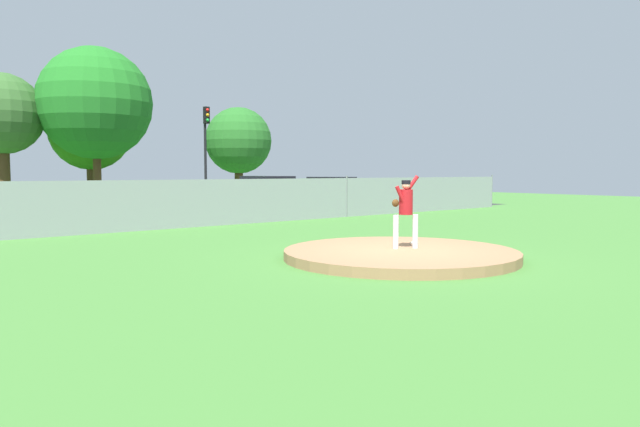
{
  "coord_description": "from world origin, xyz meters",
  "views": [
    {
      "loc": [
        -9.93,
        -8.93,
        2.01
      ],
      "look_at": [
        -0.42,
        2.39,
        0.94
      ],
      "focal_mm": 32.38,
      "sensor_mm": 36.0,
      "label": 1
    }
  ],
  "objects_px": {
    "parked_car_silver": "(199,199)",
    "parked_car_burgundy": "(267,195)",
    "traffic_light_far": "(206,140)",
    "pitcher_youth": "(405,206)",
    "parked_car_slate": "(100,203)",
    "baseball": "(412,243)",
    "parked_car_white": "(331,194)"
  },
  "relations": [
    {
      "from": "parked_car_silver",
      "to": "parked_car_burgundy",
      "type": "height_order",
      "value": "parked_car_burgundy"
    },
    {
      "from": "pitcher_youth",
      "to": "baseball",
      "type": "relative_size",
      "value": 23.18
    },
    {
      "from": "baseball",
      "to": "parked_car_white",
      "type": "bearing_deg",
      "value": 55.32
    },
    {
      "from": "pitcher_youth",
      "to": "parked_car_white",
      "type": "relative_size",
      "value": 0.41
    },
    {
      "from": "pitcher_youth",
      "to": "parked_car_silver",
      "type": "xyz_separation_m",
      "value": [
        2.49,
        14.66,
        -0.45
      ]
    },
    {
      "from": "parked_car_silver",
      "to": "baseball",
      "type": "bearing_deg",
      "value": -97.17
    },
    {
      "from": "parked_car_burgundy",
      "to": "traffic_light_far",
      "type": "height_order",
      "value": "traffic_light_far"
    },
    {
      "from": "traffic_light_far",
      "to": "pitcher_youth",
      "type": "bearing_deg",
      "value": -105.56
    },
    {
      "from": "parked_car_slate",
      "to": "parked_car_silver",
      "type": "relative_size",
      "value": 1.14
    },
    {
      "from": "baseball",
      "to": "parked_car_silver",
      "type": "bearing_deg",
      "value": 82.83
    },
    {
      "from": "pitcher_youth",
      "to": "traffic_light_far",
      "type": "distance_m",
      "value": 19.86
    },
    {
      "from": "baseball",
      "to": "parked_car_white",
      "type": "relative_size",
      "value": 0.02
    },
    {
      "from": "parked_car_slate",
      "to": "traffic_light_far",
      "type": "bearing_deg",
      "value": 33.37
    },
    {
      "from": "pitcher_youth",
      "to": "parked_car_white",
      "type": "bearing_deg",
      "value": 54.23
    },
    {
      "from": "pitcher_youth",
      "to": "baseball",
      "type": "distance_m",
      "value": 1.24
    },
    {
      "from": "parked_car_burgundy",
      "to": "parked_car_silver",
      "type": "bearing_deg",
      "value": 179.25
    },
    {
      "from": "traffic_light_far",
      "to": "parked_car_white",
      "type": "bearing_deg",
      "value": -36.91
    },
    {
      "from": "baseball",
      "to": "parked_car_slate",
      "type": "xyz_separation_m",
      "value": [
        -2.89,
        13.66,
        0.52
      ]
    },
    {
      "from": "parked_car_silver",
      "to": "traffic_light_far",
      "type": "xyz_separation_m",
      "value": [
        2.8,
        4.32,
        2.96
      ]
    },
    {
      "from": "parked_car_white",
      "to": "parked_car_burgundy",
      "type": "xyz_separation_m",
      "value": [
        -4.48,
        -0.28,
        0.03
      ]
    },
    {
      "from": "baseball",
      "to": "traffic_light_far",
      "type": "xyz_separation_m",
      "value": [
        4.59,
        18.59,
        3.46
      ]
    },
    {
      "from": "baseball",
      "to": "parked_car_silver",
      "type": "height_order",
      "value": "parked_car_silver"
    },
    {
      "from": "parked_car_silver",
      "to": "traffic_light_far",
      "type": "height_order",
      "value": "traffic_light_far"
    },
    {
      "from": "pitcher_youth",
      "to": "parked_car_silver",
      "type": "distance_m",
      "value": 14.88
    },
    {
      "from": "parked_car_burgundy",
      "to": "parked_car_slate",
      "type": "bearing_deg",
      "value": -176.24
    },
    {
      "from": "baseball",
      "to": "traffic_light_far",
      "type": "distance_m",
      "value": 19.46
    },
    {
      "from": "traffic_light_far",
      "to": "parked_car_silver",
      "type": "bearing_deg",
      "value": -122.91
    },
    {
      "from": "pitcher_youth",
      "to": "parked_car_slate",
      "type": "distance_m",
      "value": 14.23
    },
    {
      "from": "pitcher_youth",
      "to": "parked_car_silver",
      "type": "relative_size",
      "value": 0.41
    },
    {
      "from": "parked_car_white",
      "to": "parked_car_burgundy",
      "type": "height_order",
      "value": "parked_car_burgundy"
    },
    {
      "from": "baseball",
      "to": "parked_car_silver",
      "type": "distance_m",
      "value": 14.39
    },
    {
      "from": "parked_car_slate",
      "to": "parked_car_silver",
      "type": "xyz_separation_m",
      "value": [
        4.68,
        0.6,
        -0.02
      ]
    }
  ]
}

